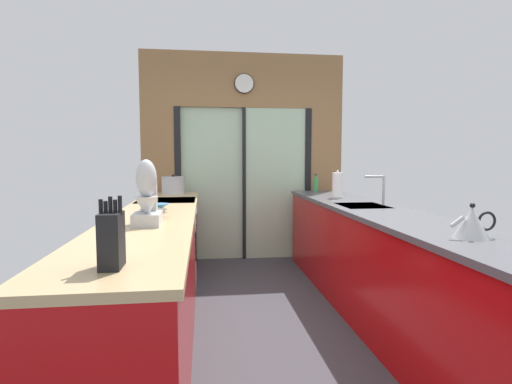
% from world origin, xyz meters
% --- Properties ---
extents(ground_plane, '(5.04, 7.60, 0.02)m').
position_xyz_m(ground_plane, '(0.00, 0.60, -0.01)').
color(ground_plane, '#38383D').
extents(back_wall_unit, '(2.64, 0.12, 2.70)m').
position_xyz_m(back_wall_unit, '(0.00, 2.40, 1.52)').
color(back_wall_unit, olive).
rests_on(back_wall_unit, ground_plane).
extents(left_counter_run, '(0.62, 3.80, 0.92)m').
position_xyz_m(left_counter_run, '(-0.91, 0.13, 0.47)').
color(left_counter_run, '#AD0C0F').
rests_on(left_counter_run, ground_plane).
extents(right_counter_run, '(0.62, 3.80, 0.92)m').
position_xyz_m(right_counter_run, '(0.91, 0.30, 0.46)').
color(right_counter_run, '#AD0C0F').
rests_on(right_counter_run, ground_plane).
extents(sink_faucet, '(0.19, 0.02, 0.27)m').
position_xyz_m(sink_faucet, '(1.06, 0.55, 1.10)').
color(sink_faucet, '#B7BABC').
rests_on(sink_faucet, right_counter_run).
extents(oven_range, '(0.60, 0.60, 0.92)m').
position_xyz_m(oven_range, '(-0.91, 1.25, 0.46)').
color(oven_range, '#B7BABC').
rests_on(oven_range, ground_plane).
extents(mixing_bowl_near, '(0.20, 0.20, 0.06)m').
position_xyz_m(mixing_bowl_near, '(-0.89, 0.02, 0.95)').
color(mixing_bowl_near, '#514C47').
rests_on(mixing_bowl_near, left_counter_run).
extents(mixing_bowl_far, '(0.17, 0.17, 0.07)m').
position_xyz_m(mixing_bowl_far, '(-0.89, 0.32, 0.96)').
color(mixing_bowl_far, teal).
rests_on(mixing_bowl_far, left_counter_run).
extents(knife_block, '(0.09, 0.14, 0.28)m').
position_xyz_m(knife_block, '(-0.89, -1.30, 1.03)').
color(knife_block, black).
rests_on(knife_block, left_counter_run).
extents(stand_mixer, '(0.17, 0.27, 0.42)m').
position_xyz_m(stand_mixer, '(-0.89, -0.29, 1.08)').
color(stand_mixer, '#B7BABC').
rests_on(stand_mixer, left_counter_run).
extents(stock_pot, '(0.27, 0.27, 0.23)m').
position_xyz_m(stock_pot, '(-0.89, 1.93, 1.02)').
color(stock_pot, '#B7BABC').
rests_on(stock_pot, left_counter_run).
extents(kettle, '(0.26, 0.19, 0.19)m').
position_xyz_m(kettle, '(0.89, -0.95, 1.00)').
color(kettle, '#B7BABC').
rests_on(kettle, right_counter_run).
extents(soap_bottle, '(0.06, 0.06, 0.22)m').
position_xyz_m(soap_bottle, '(0.89, 2.08, 1.01)').
color(soap_bottle, '#339E56').
rests_on(soap_bottle, right_counter_run).
extents(paper_towel_roll, '(0.13, 0.13, 0.30)m').
position_xyz_m(paper_towel_roll, '(0.89, 1.24, 1.05)').
color(paper_towel_roll, '#B7BABC').
rests_on(paper_towel_roll, right_counter_run).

